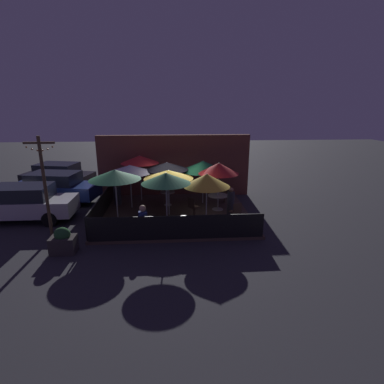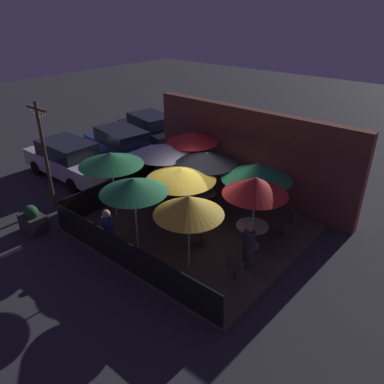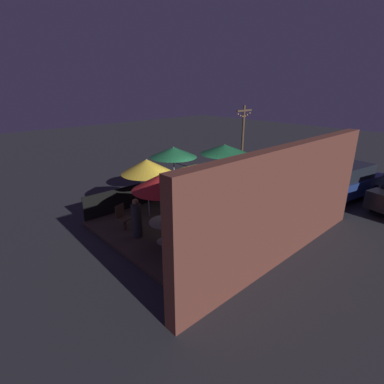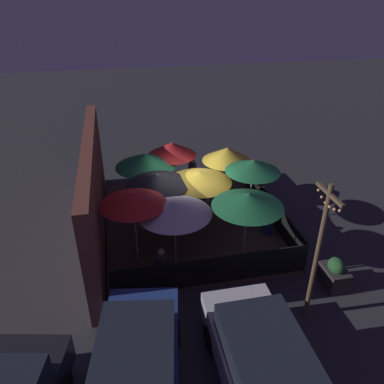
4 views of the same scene
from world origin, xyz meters
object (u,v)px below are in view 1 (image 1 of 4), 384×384
Objects in this scene: dining_table_1 at (218,198)px; patio_chair_1 at (193,206)px; dining_table_0 at (168,195)px; patron_1 at (118,195)px; patio_umbrella_6 at (166,178)px; parked_car_2 at (58,176)px; patio_umbrella_1 at (219,168)px; patio_umbrella_7 at (115,175)px; patio_chair_2 at (225,192)px; parked_car_0 at (23,203)px; patron_0 at (231,203)px; parked_car_1 at (55,187)px; patio_umbrella_2 at (168,174)px; patron_2 at (143,222)px; patio_umbrella_3 at (140,159)px; patio_umbrella_5 at (203,166)px; patio_chair_0 at (236,212)px; patio_umbrella_4 at (130,169)px; planter_box at (63,242)px; patio_umbrella_8 at (207,180)px; patio_umbrella_0 at (167,166)px; light_post at (45,183)px.

patio_chair_1 reaches higher than dining_table_1.
dining_table_0 is 2.56m from patron_1.
patio_umbrella_6 is at bearing -127.83° from patron_1.
patio_umbrella_1 is at bearing -14.91° from parked_car_2.
patio_chair_2 is at bearing 28.22° from patio_umbrella_7.
patron_1 is 0.26× the size of parked_car_0.
patron_0 is 9.33m from parked_car_1.
patron_1 is at bearing 112.74° from patio_chair_1.
patio_chair_2 is 0.19× the size of parked_car_1.
patio_umbrella_2 is 2.29× the size of dining_table_1.
patio_umbrella_3 is at bearing -6.19° from patron_2.
patio_umbrella_5 reaches higher than patio_chair_2.
patio_umbrella_5 reaches higher than patio_chair_0.
patio_umbrella_4 reaches higher than patio_chair_1.
patio_chair_1 is at bearing 30.29° from planter_box.
patio_umbrella_0 is at bearing 119.76° from patio_umbrella_8.
patio_umbrella_5 is 4.94m from patron_2.
patio_umbrella_3 reaches higher than patio_umbrella_0.
patio_umbrella_0 reaches higher than parked_car_1.
patio_chair_2 is 9.56m from parked_car_0.
patron_2 is at bearing -140.09° from dining_table_1.
patio_chair_0 reaches higher than dining_table_1.
parked_car_0 is at bearing 179.47° from patio_umbrella_2.
patio_umbrella_0 is 7.84m from parked_car_2.
dining_table_1 is at bearing -62.42° from patron_2.
patio_chair_0 is 9.68m from parked_car_1.
planter_box is at bearing -138.15° from patio_umbrella_5.
patio_umbrella_1 is at bearing 31.96° from planter_box.
patio_chair_2 is 0.21× the size of parked_car_0.
patio_chair_1 is (2.94, -1.57, -1.43)m from patio_umbrella_4.
patio_umbrella_4 reaches higher than dining_table_1.
parked_car_1 is 1.07× the size of parked_car_2.
patio_umbrella_4 is 1.63× the size of patron_0.
patio_chair_1 is 0.21× the size of parked_car_0.
patio_umbrella_2 is 0.47× the size of parked_car_1.
parked_car_0 is (-8.03, 1.49, -1.26)m from patio_umbrella_8.
patio_umbrella_8 is 2.31× the size of dining_table_1.
patio_umbrella_7 is 6.03m from patio_chair_2.
patron_1 is at bearing -151.38° from patio_umbrella_3.
patio_umbrella_0 reaches higher than planter_box.
patio_chair_1 is (-1.27, -0.98, -0.06)m from dining_table_1.
patio_umbrella_8 is (3.03, -3.75, -0.22)m from patio_umbrella_3.
patio_chair_1 is at bearing 51.52° from patio_umbrella_6.
patio_umbrella_5 is (1.81, 0.25, -0.07)m from patio_umbrella_0.
patio_umbrella_2 is 6.59m from parked_car_0.
patio_umbrella_2 is 2.48× the size of patio_chair_0.
patio_umbrella_0 is 0.96× the size of patio_umbrella_1.
light_post reaches higher than patio_umbrella_3.
patio_umbrella_8 is (-0.18, -3.10, 0.03)m from patio_umbrella_5.
patio_umbrella_3 reaches higher than patio_chair_1.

